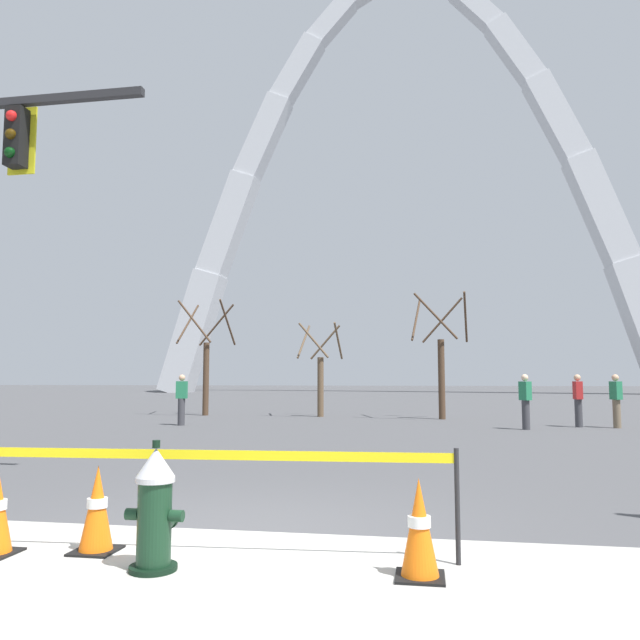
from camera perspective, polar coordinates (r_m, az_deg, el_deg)
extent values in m
plane|color=#474749|center=(6.11, -7.32, -19.31)|extent=(240.00, 240.00, 0.00)
cylinder|color=black|center=(5.20, -15.23, -21.37)|extent=(0.36, 0.36, 0.05)
cylinder|color=#14331E|center=(5.12, -15.13, -17.76)|extent=(0.26, 0.26, 0.62)
cylinder|color=#B7B7BC|center=(5.06, -15.03, -14.11)|extent=(0.30, 0.30, 0.04)
cone|color=#B7B7BC|center=(5.04, -15.00, -12.65)|extent=(0.30, 0.30, 0.22)
cylinder|color=black|center=(5.02, -14.96, -11.06)|extent=(0.06, 0.06, 0.06)
cylinder|color=#14331E|center=(5.18, -17.00, -16.86)|extent=(0.10, 0.09, 0.09)
cylinder|color=#14331E|center=(5.03, -13.16, -17.29)|extent=(0.10, 0.09, 0.09)
cylinder|color=#14331E|center=(5.30, -14.19, -17.68)|extent=(0.13, 0.14, 0.13)
cylinder|color=black|center=(5.37, -13.83, -17.52)|extent=(0.15, 0.03, 0.15)
cylinder|color=#232326|center=(5.19, 12.64, -16.55)|extent=(0.04, 0.04, 0.91)
cube|color=yellow|center=(5.45, -14.57, -11.97)|extent=(4.88, 0.29, 0.08)
cube|color=black|center=(5.84, -20.11, -19.52)|extent=(0.36, 0.36, 0.03)
cone|color=orange|center=(5.76, -19.98, -16.00)|extent=(0.28, 0.28, 0.70)
cylinder|color=white|center=(5.76, -19.97, -15.66)|extent=(0.17, 0.17, 0.08)
cube|color=black|center=(4.93, 9.27, -22.51)|extent=(0.36, 0.36, 0.03)
cone|color=orange|center=(4.84, 9.20, -18.38)|extent=(0.28, 0.28, 0.70)
cylinder|color=white|center=(4.83, 9.20, -17.97)|extent=(0.17, 0.17, 0.08)
cube|color=black|center=(10.57, -26.35, 14.94)|extent=(0.26, 0.24, 0.90)
cube|color=gold|center=(10.68, -25.90, 14.72)|extent=(0.44, 0.03, 1.04)
sphere|color=red|center=(10.57, -26.71, 16.58)|extent=(0.16, 0.16, 0.16)
sphere|color=#392706|center=(10.47, -26.78, 15.15)|extent=(0.16, 0.16, 0.16)
sphere|color=black|center=(10.38, -26.85, 13.70)|extent=(0.16, 0.16, 0.16)
cube|color=silver|center=(66.25, -11.71, -1.21)|extent=(6.63, 2.99, 13.42)
cube|color=silver|center=(66.80, -8.50, 8.64)|extent=(6.33, 2.73, 11.40)
cube|color=silver|center=(68.66, -5.30, 16.41)|extent=(6.02, 2.46, 9.41)
cube|color=silver|center=(70.91, -2.09, 22.11)|extent=(5.67, 2.20, 7.45)
cube|color=silver|center=(72.89, 1.12, 25.97)|extent=(5.24, 1.93, 5.52)
cube|color=silver|center=(72.54, 14.24, 26.31)|extent=(5.24, 1.93, 5.52)
cube|color=silver|center=(70.37, 17.63, 22.61)|extent=(5.67, 2.20, 7.45)
cube|color=silver|center=(67.91, 21.08, 17.01)|extent=(6.02, 2.46, 9.41)
cube|color=silver|center=(65.84, 24.59, 9.29)|extent=(6.33, 2.73, 11.40)
cylinder|color=#473323|center=(25.14, -10.54, -5.39)|extent=(0.24, 0.24, 2.91)
cylinder|color=#473323|center=(25.72, -12.18, -0.35)|extent=(0.39, 1.56, 1.73)
cylinder|color=#473323|center=(24.85, -8.58, -0.24)|extent=(0.24, 1.57, 1.73)
cylinder|color=#473323|center=(26.05, -9.59, -0.46)|extent=(1.57, 0.24, 1.73)
cylinder|color=#473323|center=(24.48, -11.60, -0.11)|extent=(1.55, 0.42, 1.73)
cylinder|color=brown|center=(23.85, 0.05, -6.22)|extent=(0.24, 0.24, 2.29)
cylinder|color=brown|center=(24.16, -1.53, -2.02)|extent=(0.32, 1.24, 1.38)
cylinder|color=brown|center=(23.72, 1.71, -1.96)|extent=(0.20, 1.25, 1.38)
cylinder|color=brown|center=(24.58, 0.49, -2.08)|extent=(1.25, 0.20, 1.38)
cylinder|color=brown|center=(23.24, -0.61, -1.89)|extent=(1.24, 0.35, 1.38)
cylinder|color=#473323|center=(22.80, 11.22, -5.40)|extent=(0.24, 0.24, 2.89)
cylinder|color=#473323|center=(23.08, 8.92, 0.10)|extent=(0.38, 1.55, 1.72)
cylinder|color=#473323|center=(22.86, 13.36, 0.24)|extent=(0.24, 1.56, 1.72)
cylinder|color=#473323|center=(23.80, 11.28, -0.02)|extent=(1.56, 0.24, 1.72)
cylinder|color=#473323|center=(22.03, 10.67, 0.39)|extent=(1.54, 0.42, 1.72)
cylinder|color=#38383D|center=(20.34, 22.88, -7.97)|extent=(0.22, 0.22, 0.84)
cube|color=#B22323|center=(20.32, 22.81, -6.03)|extent=(0.23, 0.36, 0.54)
sphere|color=tan|center=(20.32, 22.77, -4.96)|extent=(0.20, 0.20, 0.20)
cylinder|color=brown|center=(20.44, 25.85, -7.84)|extent=(0.22, 0.22, 0.84)
cube|color=#23754C|center=(20.42, 25.76, -5.91)|extent=(0.31, 0.39, 0.54)
sphere|color=tan|center=(20.41, 25.72, -4.85)|extent=(0.20, 0.20, 0.20)
cylinder|color=#38383D|center=(18.85, 18.57, -8.35)|extent=(0.22, 0.22, 0.84)
cube|color=#23754C|center=(18.82, 18.51, -6.26)|extent=(0.35, 0.39, 0.54)
sphere|color=beige|center=(18.82, 18.47, -5.10)|extent=(0.20, 0.20, 0.20)
cylinder|color=#38383D|center=(19.98, -12.75, -8.32)|extent=(0.22, 0.22, 0.84)
cube|color=#23754C|center=(19.95, -12.71, -6.34)|extent=(0.37, 0.26, 0.54)
sphere|color=tan|center=(19.95, -12.69, -5.25)|extent=(0.20, 0.20, 0.20)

